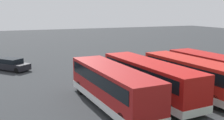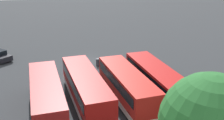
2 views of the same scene
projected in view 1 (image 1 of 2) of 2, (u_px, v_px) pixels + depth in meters
name	position (u px, v px, depth m)	size (l,w,h in m)	color
ground_plane	(113.00, 68.00, 33.06)	(140.00, 140.00, 0.00)	#2D3033
bus_single_deck_near_end	(223.00, 72.00, 23.73)	(3.17, 12.07, 2.95)	#B71411
bus_single_deck_second	(191.00, 75.00, 22.70)	(3.28, 10.38, 2.95)	red
bus_single_deck_third	(149.00, 78.00, 21.69)	(3.30, 11.24, 2.95)	#B71411
bus_single_deck_fourth	(112.00, 85.00, 19.60)	(3.02, 10.75, 2.95)	#A51919
car_hatchback_silver	(11.00, 64.00, 31.70)	(4.24, 4.59, 1.43)	black
waste_bin_yellow	(130.00, 66.00, 31.74)	(0.60, 0.60, 0.95)	#333338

